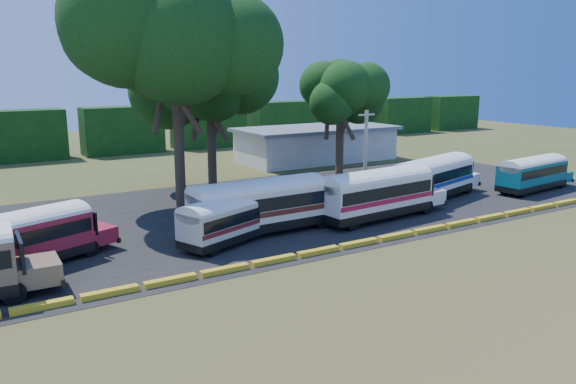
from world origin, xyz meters
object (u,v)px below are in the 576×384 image
bus_cream_west (235,216)px  bus_red (18,237)px  bus_white_red (377,191)px  bus_teal (533,172)px  tree_west (174,35)px

bus_cream_west → bus_red: bearing=152.2°
bus_white_red → bus_teal: bearing=-4.2°
bus_white_red → bus_teal: bus_white_red is taller
bus_cream_west → tree_west: tree_west is taller
bus_cream_west → tree_west: 15.34m
tree_west → bus_red: bearing=-144.4°
tree_west → bus_cream_west: bearing=-92.0°
bus_red → bus_white_red: bearing=-25.4°
bus_cream_west → bus_teal: size_ratio=0.96×
bus_teal → tree_west: tree_west is taller
bus_red → bus_cream_west: 12.16m
bus_white_red → bus_cream_west: bearing=172.8°
bus_white_red → tree_west: bearing=130.0°
bus_red → bus_cream_west: bus_red is taller
bus_red → bus_teal: size_ratio=1.04×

